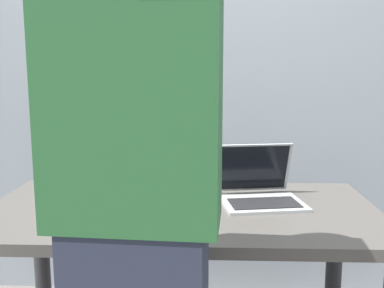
# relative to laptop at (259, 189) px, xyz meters

# --- Properties ---
(desk) EXTENTS (1.51, 0.78, 0.74)m
(desk) POSITION_rel_laptop_xyz_m (-0.31, -0.10, -0.16)
(desk) COLOR #56514C
(desk) RESTS_ON ground
(laptop) EXTENTS (0.36, 0.35, 0.22)m
(laptop) POSITION_rel_laptop_xyz_m (0.00, 0.00, 0.00)
(laptop) COLOR #B7BABC
(laptop) RESTS_ON desk
(beer_bottle_green) EXTENTS (0.07, 0.07, 0.26)m
(beer_bottle_green) POSITION_rel_laptop_xyz_m (-0.66, 0.20, 0.05)
(beer_bottle_green) COLOR #472B14
(beer_bottle_green) RESTS_ON desk
(beer_bottle_dark) EXTENTS (0.07, 0.07, 0.29)m
(beer_bottle_dark) POSITION_rel_laptop_xyz_m (-0.76, 0.18, 0.07)
(beer_bottle_dark) COLOR brown
(beer_bottle_dark) RESTS_ON desk
(person_figure) EXTENTS (0.44, 0.31, 1.75)m
(person_figure) POSITION_rel_laptop_xyz_m (-0.39, -0.69, 0.10)
(person_figure) COLOR #2D3347
(person_figure) RESTS_ON ground
(back_wall) EXTENTS (6.00, 0.10, 2.60)m
(back_wall) POSITION_rel_laptop_xyz_m (-0.31, 0.73, 0.51)
(back_wall) COLOR #99A3AD
(back_wall) RESTS_ON ground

